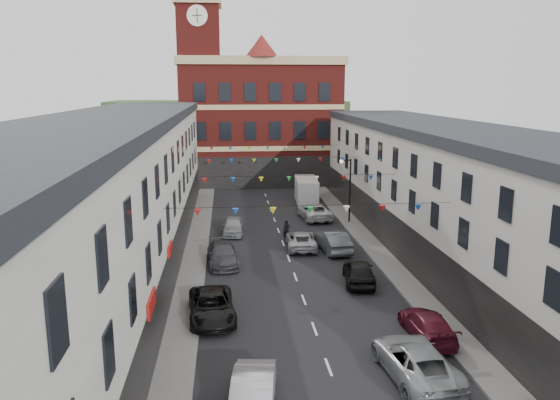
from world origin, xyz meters
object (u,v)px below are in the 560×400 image
object	(u,v)px
car_left_e	(233,226)
white_van	(306,190)
car_left_d	(223,254)
moving_car	(301,240)
car_left_c	(212,306)
street_lamp	(347,182)
car_right_c	(427,325)
pedestrian	(287,231)
car_right_b	(416,361)
car_right_e	(333,241)
car_right_d	(359,272)
car_left_b	(252,396)
car_right_f	(314,211)

from	to	relation	value
car_left_e	white_van	world-z (taller)	white_van
car_left_d	moving_car	world-z (taller)	car_left_d
car_left_c	white_van	size ratio (longest dim) A/B	0.91
street_lamp	white_van	size ratio (longest dim) A/B	1.03
car_right_c	pedestrian	bearing A→B (deg)	-73.61
car_left_d	car_left_e	xyz separation A→B (m)	(0.87, 8.03, 0.01)
car_right_c	moving_car	size ratio (longest dim) A/B	0.98
car_right_b	moving_car	size ratio (longest dim) A/B	1.16
street_lamp	white_van	world-z (taller)	street_lamp
car_left_e	car_right_e	xyz separation A→B (m)	(7.56, -5.66, 0.07)
car_left_c	car_right_b	size ratio (longest dim) A/B	0.94
car_left_e	car_right_d	xyz separation A→B (m)	(7.90, -12.76, 0.04)
white_van	street_lamp	bearing A→B (deg)	-73.01
car_left_d	car_left_e	size ratio (longest dim) A/B	1.16
car_left_e	car_left_b	bearing A→B (deg)	-85.22
car_right_e	pedestrian	distance (m)	4.55
car_left_d	car_right_d	xyz separation A→B (m)	(8.77, -4.73, 0.05)
car_left_d	car_right_c	xyz separation A→B (m)	(10.34, -12.67, -0.04)
car_right_c	car_right_d	distance (m)	8.09
car_left_e	pedestrian	distance (m)	4.98
pedestrian	car_right_b	bearing A→B (deg)	-80.48
car_left_b	car_right_c	distance (m)	10.78
moving_car	car_left_c	bearing A→B (deg)	66.40
car_right_c	moving_car	world-z (taller)	car_right_c
car_right_b	car_right_d	size ratio (longest dim) A/B	1.22
car_left_b	car_right_b	bearing A→B (deg)	23.24
car_left_d	car_left_e	distance (m)	8.08
car_left_c	car_right_e	distance (m)	14.77
car_right_d	white_van	size ratio (longest dim) A/B	0.79
car_left_c	car_right_e	size ratio (longest dim) A/B	1.07
car_left_e	car_right_c	bearing A→B (deg)	-61.43
car_right_f	pedestrian	size ratio (longest dim) A/B	3.20
car_right_c	pedestrian	xyz separation A→B (m)	(-5.14, 18.23, 0.17)
car_left_c	pedestrian	xyz separation A→B (m)	(5.75, 14.92, 0.13)
car_left_d	car_right_d	size ratio (longest dim) A/B	1.10
car_left_b	car_right_f	distance (m)	32.09
car_left_c	car_left_d	world-z (taller)	same
car_right_c	car_right_f	world-z (taller)	car_right_f
street_lamp	car_left_b	world-z (taller)	street_lamp
car_right_b	pedestrian	size ratio (longest dim) A/B	3.28
car_left_d	car_left_b	bearing A→B (deg)	-90.51
car_right_e	pedestrian	size ratio (longest dim) A/B	2.88
car_left_e	moving_car	world-z (taller)	car_left_e
car_left_e	moving_car	size ratio (longest dim) A/B	0.90
car_left_b	pedestrian	distance (m)	24.34
car_left_d	car_right_b	bearing A→B (deg)	-67.10
street_lamp	car_right_f	size ratio (longest dim) A/B	1.09
car_left_e	car_right_b	xyz separation A→B (m)	(7.56, -24.41, 0.04)
car_right_d	car_left_b	bearing A→B (deg)	68.87
car_right_c	car_right_d	world-z (taller)	car_right_d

